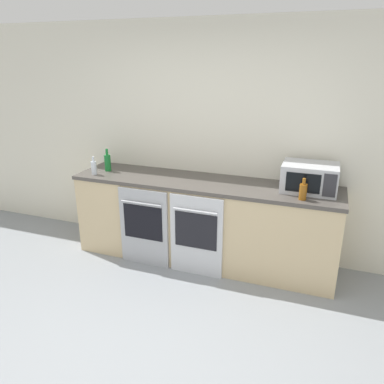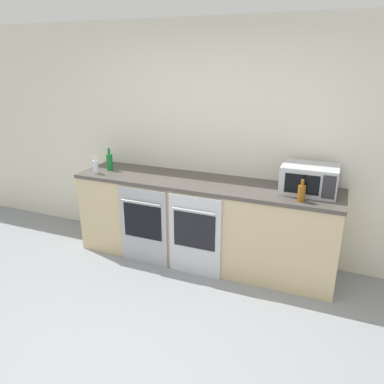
{
  "view_description": "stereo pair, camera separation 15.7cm",
  "coord_description": "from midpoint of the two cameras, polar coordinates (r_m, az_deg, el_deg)",
  "views": [
    {
      "loc": [
        1.2,
        -2.0,
        2.18
      ],
      "look_at": [
        -0.13,
        1.65,
        0.8
      ],
      "focal_mm": 35.0,
      "sensor_mm": 36.0,
      "label": 1
    },
    {
      "loc": [
        1.35,
        -1.94,
        2.18
      ],
      "look_at": [
        -0.13,
        1.65,
        0.8
      ],
      "focal_mm": 35.0,
      "sensor_mm": 36.0,
      "label": 2
    }
  ],
  "objects": [
    {
      "name": "oven_left",
      "position": [
        4.14,
        -8.44,
        -5.35
      ],
      "size": [
        0.57,
        0.06,
        0.88
      ],
      "color": "#A8AAAF",
      "rests_on": "ground_plane"
    },
    {
      "name": "bottle_amber",
      "position": [
        3.6,
        15.37,
        0.09
      ],
      "size": [
        0.07,
        0.07,
        0.21
      ],
      "color": "#8C5114",
      "rests_on": "counter_back"
    },
    {
      "name": "bottle_green",
      "position": [
        4.51,
        -13.72,
        4.43
      ],
      "size": [
        0.07,
        0.07,
        0.26
      ],
      "color": "#19722D",
      "rests_on": "counter_back"
    },
    {
      "name": "microwave",
      "position": [
        3.85,
        16.38,
        2.13
      ],
      "size": [
        0.53,
        0.4,
        0.28
      ],
      "color": "#B7BABF",
      "rests_on": "counter_back"
    },
    {
      "name": "wall_back",
      "position": [
        4.26,
        2.27,
        7.65
      ],
      "size": [
        10.0,
        0.06,
        2.6
      ],
      "color": "silver",
      "rests_on": "ground_plane"
    },
    {
      "name": "counter_back",
      "position": [
        4.2,
        0.63,
        -4.44
      ],
      "size": [
        2.9,
        0.67,
        0.94
      ],
      "color": "#D1B789",
      "rests_on": "ground_plane"
    },
    {
      "name": "bottle_clear",
      "position": [
        4.41,
        -15.72,
        3.62
      ],
      "size": [
        0.06,
        0.06,
        0.21
      ],
      "color": "silver",
      "rests_on": "counter_back"
    },
    {
      "name": "oven_right",
      "position": [
        3.91,
        -0.51,
        -6.7
      ],
      "size": [
        0.57,
        0.06,
        0.88
      ],
      "color": "silver",
      "rests_on": "ground_plane"
    },
    {
      "name": "ground_plane",
      "position": [
        3.2,
        -10.24,
        -23.71
      ],
      "size": [
        16.0,
        16.0,
        0.0
      ],
      "primitive_type": "plane",
      "color": "gray"
    }
  ]
}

